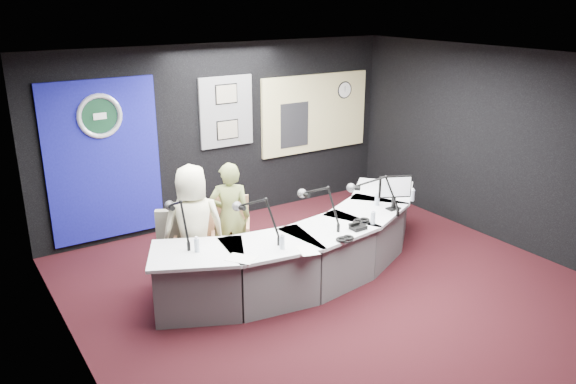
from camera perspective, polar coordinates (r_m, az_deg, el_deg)
ground at (r=7.28m, az=4.80°, el=-9.68°), size 6.00×6.00×0.00m
ceiling at (r=6.43m, az=5.49°, el=12.81°), size 6.00×6.00×0.02m
wall_back at (r=9.19m, az=-6.40°, el=5.73°), size 6.00×0.02×2.80m
wall_left at (r=5.53m, az=-20.45°, el=-4.39°), size 0.02×6.00×2.80m
wall_right at (r=8.82m, az=20.80°, el=4.06°), size 0.02×6.00×2.80m
broadcast_desk at (r=7.48m, az=2.01°, el=-5.58°), size 4.50×1.90×0.75m
backdrop_panel at (r=8.56m, az=-17.73°, el=2.92°), size 1.60×0.05×2.30m
agency_seal at (r=8.37m, az=-18.10°, el=7.14°), size 0.63×0.07×0.63m
seal_center at (r=8.38m, az=-18.11°, el=7.14°), size 0.48×0.01×0.48m
pinboard at (r=9.11m, az=-6.12°, el=7.88°), size 0.90×0.04×1.10m
framed_photo_upper at (r=9.04m, az=-6.09°, el=9.60°), size 0.34×0.02×0.27m
framed_photo_lower at (r=9.14m, az=-5.97°, el=6.13°), size 0.34×0.02×0.27m
booth_window_frame at (r=10.01m, az=2.71°, el=7.79°), size 2.12×0.06×1.32m
booth_glow at (r=10.00m, az=2.75°, el=7.78°), size 2.00×0.02×1.20m
equipment_rack at (r=9.77m, az=0.63°, el=6.64°), size 0.55×0.02×0.75m
wall_clock at (r=10.28m, az=5.61°, el=10.00°), size 0.28×0.01×0.28m
armchair_left at (r=7.28m, az=-9.18°, el=-6.03°), size 0.66×0.66×0.87m
armchair_right at (r=7.65m, az=-5.68°, el=-4.31°), size 0.72×0.72×0.94m
draped_jacket at (r=7.35m, az=-10.91°, el=-4.30°), size 0.49×0.31×0.70m
person_man at (r=7.14m, az=-9.32°, el=-3.47°), size 0.87×0.67×1.57m
person_woman at (r=7.55m, az=-5.75°, el=-2.46°), size 0.64×0.56×1.47m
computer_monitor at (r=7.76m, az=10.48°, el=0.54°), size 0.45×0.22×0.33m
desk_phone at (r=7.13m, az=6.94°, el=-3.49°), size 0.18×0.15×0.05m
headphones_near at (r=7.36m, az=7.25°, el=-2.84°), size 0.23×0.23×0.04m
headphones_far at (r=6.81m, az=5.64°, el=-4.61°), size 0.21×0.21×0.03m
paper_stack at (r=6.34m, az=-4.67°, el=-6.58°), size 0.35×0.37×0.00m
notepad at (r=6.52m, az=1.96°, el=-5.77°), size 0.27×0.33×0.00m
boom_mic_a at (r=6.77m, az=-10.79°, el=-2.42°), size 0.16×0.74×0.60m
boom_mic_b at (r=6.71m, az=-3.05°, el=-2.29°), size 0.35×0.70×0.60m
boom_mic_c at (r=7.12m, az=3.17°, el=-1.02°), size 0.24×0.73×0.60m
boom_mic_d at (r=7.55m, az=8.57°, el=-0.04°), size 0.55×0.57×0.60m
water_bottles at (r=7.12m, az=3.58°, el=-2.84°), size 3.29×0.57×0.18m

